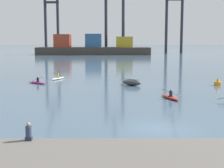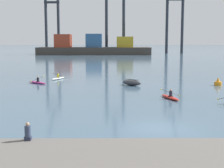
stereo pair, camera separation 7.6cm
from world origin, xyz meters
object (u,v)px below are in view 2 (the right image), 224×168
(gantry_crane_west, at_px, (52,12))
(capsized_dinghy, at_px, (132,83))
(kayak_red, at_px, (170,97))
(kayak_white, at_px, (58,78))
(gantry_crane_east_mid, at_px, (175,11))
(seated_onlooker, at_px, (28,132))
(gantry_crane_west_mid, at_px, (115,5))
(channel_buoy, at_px, (218,83))
(kayak_magenta, at_px, (38,82))
(container_barge, at_px, (93,48))

(gantry_crane_west, distance_m, capsized_dinghy, 109.74)
(kayak_red, height_order, kayak_white, kayak_red)
(gantry_crane_east_mid, xyz_separation_m, kayak_white, (-35.26, -96.88, -17.64))
(seated_onlooker, bearing_deg, capsized_dinghy, 75.05)
(gantry_crane_west_mid, distance_m, channel_buoy, 99.30)
(kayak_magenta, bearing_deg, gantry_crane_west, 98.40)
(seated_onlooker, bearing_deg, gantry_crane_east_mid, 76.11)
(kayak_white, distance_m, seated_onlooker, 32.42)
(kayak_white, bearing_deg, capsized_dinghy, -33.95)
(channel_buoy, bearing_deg, kayak_magenta, 174.84)
(kayak_red, height_order, seated_onlooker, seated_onlooker)
(channel_buoy, relative_size, kayak_white, 0.30)
(seated_onlooker, bearing_deg, gantry_crane_west, 98.94)
(gantry_crane_east_mid, distance_m, channel_buoy, 106.24)
(gantry_crane_west_mid, height_order, kayak_red, gantry_crane_west_mid)
(container_barge, relative_size, kayak_magenta, 14.75)
(gantry_crane_west_mid, relative_size, seated_onlooker, 45.86)
(container_barge, bearing_deg, kayak_magenta, -92.01)
(capsized_dinghy, distance_m, kayak_red, 10.10)
(container_barge, height_order, kayak_red, container_barge)
(gantry_crane_west_mid, relative_size, capsized_dinghy, 15.02)
(gantry_crane_west, height_order, channel_buoy, gantry_crane_west)
(gantry_crane_east_mid, distance_m, seated_onlooker, 134.04)
(kayak_red, distance_m, kayak_magenta, 19.05)
(gantry_crane_east_mid, xyz_separation_m, kayak_magenta, (-37.22, -101.74, -17.64))
(container_barge, bearing_deg, kayak_red, -83.20)
(container_barge, bearing_deg, capsized_dinghy, -84.37)
(gantry_crane_west_mid, relative_size, channel_buoy, 41.04)
(gantry_crane_west_mid, height_order, channel_buoy, gantry_crane_west_mid)
(kayak_white, bearing_deg, gantry_crane_west_mid, 83.81)
(container_barge, relative_size, capsized_dinghy, 15.99)
(capsized_dinghy, height_order, seated_onlooker, seated_onlooker)
(gantry_crane_west, distance_m, kayak_red, 119.74)
(container_barge, height_order, gantry_crane_west, gantry_crane_west)
(gantry_crane_west_mid, height_order, seated_onlooker, gantry_crane_west_mid)
(gantry_crane_west_mid, bearing_deg, container_barge, -146.39)
(channel_buoy, bearing_deg, kayak_red, -128.73)
(gantry_crane_east_mid, bearing_deg, gantry_crane_west_mid, -164.57)
(kayak_magenta, xyz_separation_m, kayak_white, (1.97, 4.86, 0.00))
(gantry_crane_west, bearing_deg, kayak_magenta, -81.60)
(gantry_crane_west_mid, distance_m, kayak_magenta, 97.42)
(gantry_crane_west_mid, relative_size, kayak_magenta, 13.85)
(container_barge, height_order, gantry_crane_east_mid, gantry_crane_east_mid)
(container_barge, distance_m, kayak_magenta, 89.08)
(gantry_crane_west_mid, xyz_separation_m, gantry_crane_east_mid, (25.51, 7.04, -1.99))
(container_barge, bearing_deg, gantry_crane_east_mid, 20.50)
(capsized_dinghy, bearing_deg, kayak_magenta, 170.79)
(container_barge, bearing_deg, channel_buoy, -77.83)
(gantry_crane_west_mid, distance_m, capsized_dinghy, 98.60)
(gantry_crane_east_mid, distance_m, kayak_red, 116.81)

